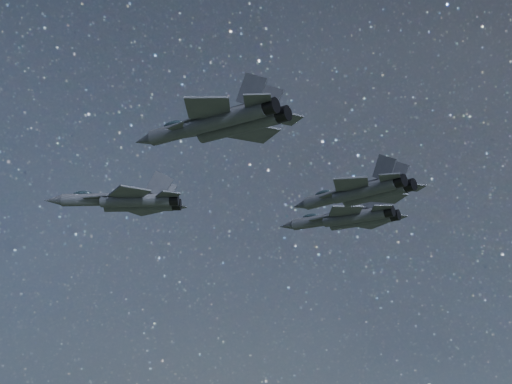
% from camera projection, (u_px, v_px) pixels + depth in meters
% --- Properties ---
extents(jet_lead, '(17.15, 11.25, 4.42)m').
position_uv_depth(jet_lead, '(126.00, 201.00, 94.78)').
color(jet_lead, '#373A45').
extents(jet_left, '(17.12, 12.12, 4.34)m').
position_uv_depth(jet_left, '(348.00, 218.00, 99.47)').
color(jet_left, '#373A45').
extents(jet_right, '(18.80, 13.18, 4.74)m').
position_uv_depth(jet_right, '(220.00, 123.00, 75.74)').
color(jet_right, '#373A45').
extents(jet_slot, '(16.02, 10.87, 4.03)m').
position_uv_depth(jet_slot, '(360.00, 192.00, 82.68)').
color(jet_slot, '#373A45').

